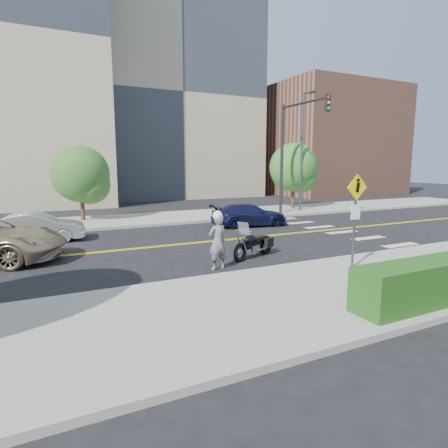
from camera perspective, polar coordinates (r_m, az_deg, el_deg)
The scene contains 14 objects.
ground_plane at distance 15.67m, azimuth -9.40°, elevation -3.34°, with size 120.00×120.00×0.00m, color black.
sidewalk_near at distance 9.00m, azimuth 4.85°, elevation -12.15°, with size 60.00×5.00×0.15m, color #9E9B91.
sidewalk_far at distance 22.84m, azimuth -14.85°, elevation 0.54°, with size 60.00×5.00×0.15m, color #9E9B91.
building_mid at distance 43.04m, azimuth -9.56°, elevation 17.81°, with size 18.00×14.00×20.00m, color #A39984.
building_right at distance 46.16m, azimuth 15.41°, elevation 12.02°, with size 14.00×12.00×12.00m, color #8C5947.
lamp_post at distance 26.77m, azimuth 11.76°, elevation 10.60°, with size 0.16×0.16×8.00m, color #4C4C51.
traffic_light at distance 24.46m, azimuth 10.10°, elevation 12.04°, with size 0.28×4.50×7.00m.
pedestrian_sign at distance 12.04m, azimuth 19.38°, elevation 2.02°, with size 0.78×0.08×3.00m.
motorcyclist at distance 11.92m, azimuth -0.97°, elevation -2.49°, with size 0.71×0.52×1.89m.
motorcycle at distance 13.56m, azimuth 4.58°, elevation -2.24°, with size 2.23×0.68×1.36m, color black, non-canonical shape.
parked_car_silver at distance 18.12m, azimuth -26.58°, elevation -0.46°, with size 1.35×3.87×1.27m, color silver.
parked_car_blue at distance 20.49m, azimuth 3.88°, elevation 1.39°, with size 1.71×4.21×1.22m, color #161A43.
tree_far_a at distance 22.97m, azimuth -21.00°, elevation 7.09°, with size 3.22×3.22×4.40m.
tree_far_b at distance 28.41m, azimuth 10.55°, elevation 8.48°, with size 3.56×3.56×4.92m.
Camera 1 is at (-4.35, -14.68, 3.32)m, focal length 30.00 mm.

